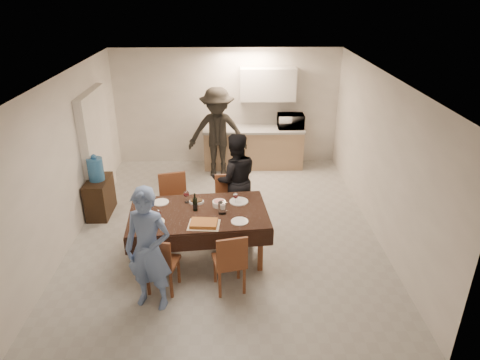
{
  "coord_description": "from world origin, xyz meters",
  "views": [
    {
      "loc": [
        0.1,
        -6.39,
        3.87
      ],
      "look_at": [
        0.23,
        -0.3,
        1.03
      ],
      "focal_mm": 32.0,
      "sensor_mm": 36.0,
      "label": 1
    }
  ],
  "objects_px": {
    "microwave": "(291,121)",
    "person_kitchen": "(218,133)",
    "water_jug": "(96,169)",
    "wine_bottle": "(195,202)",
    "console": "(100,197)",
    "dining_table": "(199,214)",
    "savoury_tart": "(204,223)",
    "person_far": "(235,179)",
    "water_pitcher": "(222,208)",
    "person_near": "(149,250)"
  },
  "relations": [
    {
      "from": "dining_table",
      "to": "water_pitcher",
      "type": "distance_m",
      "value": 0.38
    },
    {
      "from": "savoury_tart",
      "to": "microwave",
      "type": "height_order",
      "value": "microwave"
    },
    {
      "from": "water_jug",
      "to": "person_far",
      "type": "distance_m",
      "value": 2.46
    },
    {
      "from": "savoury_tart",
      "to": "microwave",
      "type": "xyz_separation_m",
      "value": [
        1.71,
        3.93,
        0.25
      ]
    },
    {
      "from": "water_pitcher",
      "to": "savoury_tart",
      "type": "distance_m",
      "value": 0.42
    },
    {
      "from": "water_jug",
      "to": "person_kitchen",
      "type": "bearing_deg",
      "value": 39.41
    },
    {
      "from": "dining_table",
      "to": "microwave",
      "type": "xyz_separation_m",
      "value": [
        1.81,
        3.55,
        0.32
      ]
    },
    {
      "from": "console",
      "to": "savoury_tart",
      "type": "bearing_deg",
      "value": -41.59
    },
    {
      "from": "console",
      "to": "water_jug",
      "type": "distance_m",
      "value": 0.54
    },
    {
      "from": "water_pitcher",
      "to": "wine_bottle",
      "type": "bearing_deg",
      "value": 165.96
    },
    {
      "from": "savoury_tart",
      "to": "person_near",
      "type": "height_order",
      "value": "person_near"
    },
    {
      "from": "water_pitcher",
      "to": "person_far",
      "type": "distance_m",
      "value": 1.12
    },
    {
      "from": "dining_table",
      "to": "person_near",
      "type": "distance_m",
      "value": 1.19
    },
    {
      "from": "water_pitcher",
      "to": "person_kitchen",
      "type": "distance_m",
      "value": 3.16
    },
    {
      "from": "console",
      "to": "water_pitcher",
      "type": "bearing_deg",
      "value": -32.66
    },
    {
      "from": "person_near",
      "to": "person_kitchen",
      "type": "xyz_separation_m",
      "value": [
        0.75,
        4.15,
        0.12
      ]
    },
    {
      "from": "console",
      "to": "microwave",
      "type": "distance_m",
      "value": 4.35
    },
    {
      "from": "water_jug",
      "to": "wine_bottle",
      "type": "bearing_deg",
      "value": -35.98
    },
    {
      "from": "dining_table",
      "to": "console",
      "type": "distance_m",
      "value": 2.38
    },
    {
      "from": "person_near",
      "to": "console",
      "type": "bearing_deg",
      "value": 133.98
    },
    {
      "from": "microwave",
      "to": "person_kitchen",
      "type": "relative_size",
      "value": 0.29
    },
    {
      "from": "person_far",
      "to": "water_jug",
      "type": "bearing_deg",
      "value": -17.45
    },
    {
      "from": "console",
      "to": "water_pitcher",
      "type": "distance_m",
      "value": 2.71
    },
    {
      "from": "water_jug",
      "to": "person_near",
      "type": "height_order",
      "value": "person_near"
    },
    {
      "from": "person_far",
      "to": "person_kitchen",
      "type": "distance_m",
      "value": 2.09
    },
    {
      "from": "water_pitcher",
      "to": "person_kitchen",
      "type": "xyz_separation_m",
      "value": [
        -0.15,
        3.15,
        0.09
      ]
    },
    {
      "from": "water_jug",
      "to": "savoury_tart",
      "type": "bearing_deg",
      "value": -41.59
    },
    {
      "from": "water_jug",
      "to": "water_pitcher",
      "type": "xyz_separation_m",
      "value": [
        2.24,
        -1.44,
        -0.01
      ]
    },
    {
      "from": "savoury_tart",
      "to": "microwave",
      "type": "bearing_deg",
      "value": 66.5
    },
    {
      "from": "dining_table",
      "to": "water_jug",
      "type": "xyz_separation_m",
      "value": [
        -1.89,
        1.39,
        0.14
      ]
    },
    {
      "from": "wine_bottle",
      "to": "person_far",
      "type": "distance_m",
      "value": 1.17
    },
    {
      "from": "console",
      "to": "wine_bottle",
      "type": "distance_m",
      "value": 2.35
    },
    {
      "from": "water_jug",
      "to": "savoury_tart",
      "type": "xyz_separation_m",
      "value": [
        1.99,
        -1.77,
        -0.07
      ]
    },
    {
      "from": "microwave",
      "to": "person_kitchen",
      "type": "distance_m",
      "value": 1.67
    },
    {
      "from": "wine_bottle",
      "to": "console",
      "type": "bearing_deg",
      "value": 144.02
    },
    {
      "from": "dining_table",
      "to": "water_pitcher",
      "type": "xyz_separation_m",
      "value": [
        0.35,
        -0.05,
        0.13
      ]
    },
    {
      "from": "console",
      "to": "savoury_tart",
      "type": "xyz_separation_m",
      "value": [
        1.99,
        -1.77,
        0.47
      ]
    },
    {
      "from": "microwave",
      "to": "person_far",
      "type": "xyz_separation_m",
      "value": [
        -1.26,
        -2.5,
        -0.25
      ]
    },
    {
      "from": "microwave",
      "to": "person_kitchen",
      "type": "bearing_deg",
      "value": 15.63
    },
    {
      "from": "console",
      "to": "dining_table",
      "type": "bearing_deg",
      "value": -36.25
    },
    {
      "from": "person_near",
      "to": "savoury_tart",
      "type": "bearing_deg",
      "value": 61.05
    },
    {
      "from": "console",
      "to": "person_near",
      "type": "bearing_deg",
      "value": -61.2
    },
    {
      "from": "microwave",
      "to": "dining_table",
      "type": "bearing_deg",
      "value": 63.0
    },
    {
      "from": "person_far",
      "to": "person_kitchen",
      "type": "relative_size",
      "value": 0.85
    },
    {
      "from": "console",
      "to": "wine_bottle",
      "type": "bearing_deg",
      "value": -35.98
    },
    {
      "from": "water_jug",
      "to": "wine_bottle",
      "type": "distance_m",
      "value": 2.27
    },
    {
      "from": "water_pitcher",
      "to": "person_far",
      "type": "height_order",
      "value": "person_far"
    },
    {
      "from": "dining_table",
      "to": "console",
      "type": "xyz_separation_m",
      "value": [
        -1.89,
        1.39,
        -0.41
      ]
    },
    {
      "from": "water_pitcher",
      "to": "microwave",
      "type": "relative_size",
      "value": 0.32
    },
    {
      "from": "microwave",
      "to": "person_near",
      "type": "relative_size",
      "value": 0.34
    }
  ]
}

